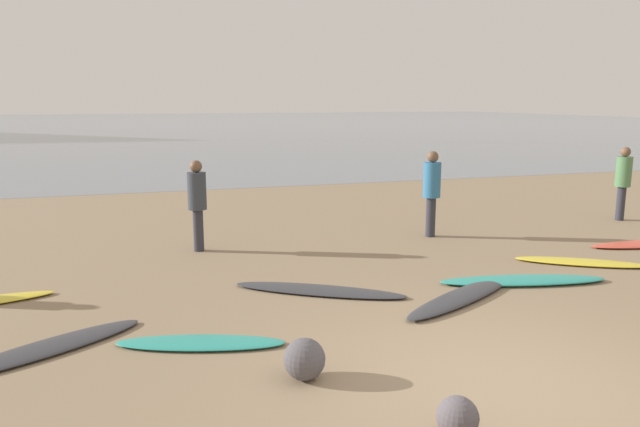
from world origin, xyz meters
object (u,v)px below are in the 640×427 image
Objects in this scene: person_2 at (197,198)px; surfboard_6 at (582,262)px; surfboard_1 at (48,348)px; surfboard_2 at (201,343)px; surfboard_3 at (319,290)px; person_3 at (623,177)px; person_0 at (432,187)px; beach_rock_far at (458,417)px; beach_rock_near at (304,359)px; surfboard_5 at (523,280)px; surfboard_4 at (463,296)px.

surfboard_6 is at bearing -61.19° from person_2.
surfboard_1 is 1.04× the size of surfboard_6.
surfboard_2 is 2.31m from surfboard_3.
person_0 is at bearing -68.06° from person_3.
person_3 reaches higher than surfboard_3.
surfboard_6 is at bearing 38.56° from person_0.
beach_rock_far is (-0.04, -3.91, 0.14)m from surfboard_3.
beach_rock_far is at bearing -56.54° from beach_rock_near.
person_0 is 1.04× the size of person_2.
surfboard_1 is 7.74m from person_0.
beach_rock_near reaches higher than surfboard_2.
beach_rock_far is at bearing -30.32° from person_3.
surfboard_5 is at bearing -127.77° from surfboard_6.
person_2 is 3.97× the size of beach_rock_near.
surfboard_5 is at bearing 47.62° from beach_rock_far.
surfboard_2 is 5.48× the size of beach_rock_far.
person_3 is (8.15, 2.91, 0.96)m from surfboard_3.
surfboard_6 is 1.24× the size of person_0.
surfboard_2 is at bearing -41.14° from person_0.
person_2 is at bearing 146.64° from surfboard_3.
surfboard_3 is at bearing 89.42° from beach_rock_far.
person_2 is 0.99× the size of person_3.
person_2 is at bearing -83.09° from person_0.
beach_rock_far is at bearing -119.32° from surfboard_5.
surfboard_3 is at bearing -39.97° from person_0.
surfboard_6 is at bearing 30.14° from surfboard_2.
surfboard_3 is 4.33m from person_0.
surfboard_2 is 0.75× the size of surfboard_5.
beach_rock_near reaches higher than surfboard_5.
person_3 is (11.63, 3.94, 0.96)m from surfboard_1.
person_3 reaches higher than surfboard_5.
person_3 is 10.63m from beach_rock_near.
beach_rock_near is (0.89, -1.14, 0.18)m from surfboard_2.
beach_rock_far is at bearing -37.14° from surfboard_2.
person_3 is at bearing 2.25° from surfboard_4.
person_0 is (0.14, 3.24, 0.97)m from surfboard_5.
surfboard_4 is 1.49× the size of person_0.
person_0 is 4.94m from person_3.
surfboard_1 is 1.29× the size of person_0.
surfboard_2 is at bearing -135.51° from surfboard_6.
beach_rock_near is at bearing -39.22° from person_3.
person_2 is 7.04m from beach_rock_far.
person_3 reaches higher than person_2.
surfboard_5 reaches higher than surfboard_3.
surfboard_6 is at bearing 33.71° from surfboard_5.
beach_rock_near is (-2.77, -1.65, 0.16)m from surfboard_4.
person_3 is at bearing 51.17° from surfboard_3.
surfboard_2 is at bearing -111.40° from surfboard_3.
surfboard_4 is 1.20× the size of surfboard_6.
surfboard_3 is 4.67m from surfboard_6.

